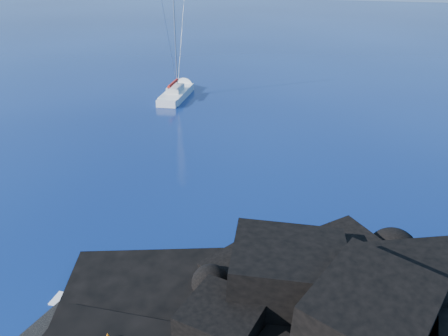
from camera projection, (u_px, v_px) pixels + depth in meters
name	position (u px, v px, depth m)	size (l,w,h in m)	color
surf_foam	(177.00, 292.00, 20.70)	(10.00, 8.00, 0.06)	white
sailboat	(177.00, 97.00, 51.12)	(2.36, 11.25, 11.80)	white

